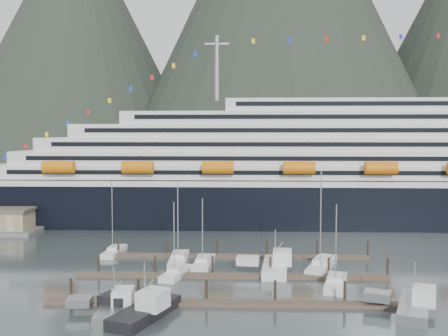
% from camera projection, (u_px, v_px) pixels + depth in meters
% --- Properties ---
extents(ground, '(1600.00, 1600.00, 0.00)m').
position_uv_depth(ground, '(265.00, 283.00, 77.27)').
color(ground, '#434F4E').
rests_on(ground, ground).
extents(mountains, '(870.00, 440.00, 420.00)m').
position_uv_depth(mountains, '(290.00, 20.00, 651.17)').
color(mountains, '#222C21').
rests_on(mountains, ground).
extents(cruise_ship, '(210.00, 30.40, 50.30)m').
position_uv_depth(cruise_ship, '(378.00, 174.00, 130.06)').
color(cruise_ship, black).
rests_on(cruise_ship, ground).
extents(dock_near, '(48.18, 2.28, 3.20)m').
position_uv_depth(dock_near, '(230.00, 303.00, 67.53)').
color(dock_near, '#43352B').
rests_on(dock_near, ground).
extents(dock_mid, '(48.18, 2.28, 3.20)m').
position_uv_depth(dock_mid, '(232.00, 275.00, 80.49)').
color(dock_mid, '#43352B').
rests_on(dock_mid, ground).
extents(dock_far, '(48.18, 2.28, 3.20)m').
position_uv_depth(dock_far, '(234.00, 256.00, 93.45)').
color(dock_far, '#43352B').
rests_on(dock_far, ground).
extents(sailboat_a, '(4.43, 9.10, 12.15)m').
position_uv_depth(sailboat_a, '(176.00, 274.00, 81.15)').
color(sailboat_a, silver).
rests_on(sailboat_a, ground).
extents(sailboat_b, '(3.23, 11.10, 14.85)m').
position_uv_depth(sailboat_b, '(179.00, 260.00, 89.89)').
color(sailboat_b, silver).
rests_on(sailboat_b, ground).
extents(sailboat_c, '(3.40, 10.28, 12.01)m').
position_uv_depth(sailboat_c, '(203.00, 264.00, 87.28)').
color(sailboat_c, silver).
rests_on(sailboat_c, ground).
extents(sailboat_d, '(6.99, 12.88, 16.61)m').
position_uv_depth(sailboat_d, '(322.00, 266.00, 85.82)').
color(sailboat_d, silver).
rests_on(sailboat_d, ground).
extents(sailboat_e, '(2.86, 9.23, 13.92)m').
position_uv_depth(sailboat_e, '(114.00, 252.00, 96.29)').
color(sailboat_e, silver).
rests_on(sailboat_e, ground).
extents(sailboat_h, '(4.96, 10.05, 12.61)m').
position_uv_depth(sailboat_h, '(336.00, 284.00, 75.66)').
color(sailboat_h, silver).
rests_on(sailboat_h, ground).
extents(trawler_a, '(8.24, 11.41, 6.13)m').
position_uv_depth(trawler_a, '(113.00, 306.00, 64.84)').
color(trawler_a, '#949799').
rests_on(trawler_a, ground).
extents(trawler_b, '(9.95, 12.01, 7.44)m').
position_uv_depth(trawler_b, '(144.00, 310.00, 62.90)').
color(trawler_b, black).
rests_on(trawler_b, ground).
extents(trawler_d, '(9.66, 12.01, 6.85)m').
position_uv_depth(trawler_d, '(413.00, 305.00, 64.91)').
color(trawler_d, '#949799').
rests_on(trawler_d, ground).
extents(trawler_e, '(9.04, 11.85, 7.53)m').
position_uv_depth(trawler_e, '(274.00, 266.00, 83.74)').
color(trawler_e, silver).
rests_on(trawler_e, ground).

